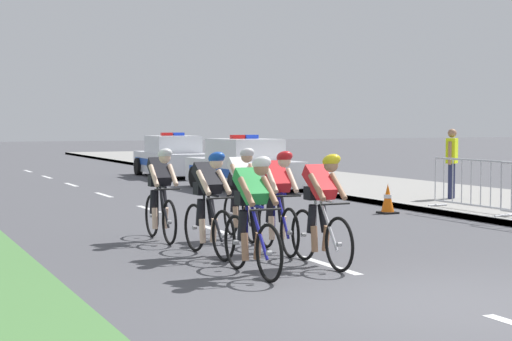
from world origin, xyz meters
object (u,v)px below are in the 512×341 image
Objects in this scene: cyclist_lead at (252,214)px; police_car_second at (172,158)px; traffic_cone_near at (388,199)px; cyclist_fifth at (161,193)px; crowd_barrier_rear at (471,185)px; cyclist_third at (209,202)px; cyclist_second at (322,208)px; cyclist_sixth at (241,192)px; police_car_nearest at (243,166)px; spectator_closest at (452,159)px; cyclist_fourth at (278,200)px.

cyclist_lead is 19.26m from police_car_second.
cyclist_fifth is at bearing -162.14° from traffic_cone_near.
cyclist_lead is at bearing -149.29° from crowd_barrier_rear.
cyclist_third and cyclist_fifth have the same top height.
cyclist_fifth is at bearing -109.84° from police_car_second.
cyclist_third is at bearing -85.48° from cyclist_fifth.
cyclist_second is 0.38× the size of police_car_second.
cyclist_lead is 1.00× the size of cyclist_second.
cyclist_sixth is 4.95m from traffic_cone_near.
police_car_nearest is at bearing 70.62° from cyclist_second.
spectator_closest is (7.09, 6.18, 0.30)m from cyclist_second.
crowd_barrier_rear is 3.63× the size of traffic_cone_near.
police_car_second is 14.50m from crowd_barrier_rear.
cyclist_third is at bearing -129.04° from cyclist_sixth.
police_car_nearest is 6.99× the size of traffic_cone_near.
crowd_barrier_rear is at bearing 10.34° from cyclist_sixth.
cyclist_lead and cyclist_second have the same top height.
spectator_closest reaches higher than police_car_second.
cyclist_fourth is (1.12, 1.52, 0.00)m from cyclist_lead.
cyclist_fourth is at bearing -104.03° from police_car_second.
cyclist_lead is 1.89m from cyclist_fourth.
spectator_closest reaches higher than traffic_cone_near.
cyclist_sixth is (0.08, 1.53, 0.00)m from cyclist_fourth.
cyclist_lead is 1.00× the size of cyclist_fourth.
cyclist_third is 11.88m from police_car_nearest.
cyclist_second is 12.75m from police_car_nearest.
cyclist_third is 0.74× the size of crowd_barrier_rear.
cyclist_lead is 13.39m from police_car_nearest.
cyclist_fourth is at bearing -155.99° from crowd_barrier_rear.
cyclist_second is 3.40m from cyclist_fifth.
police_car_nearest reaches higher than crowd_barrier_rear.
police_car_nearest is 7.03m from traffic_cone_near.
crowd_barrier_rear is at bearing -43.19° from traffic_cone_near.
police_car_second is at bearing 76.96° from cyclist_second.
cyclist_fifth and cyclist_sixth have the same top height.
cyclist_sixth is at bearing 50.96° from cyclist_third.
cyclist_second is at bearing -109.38° from police_car_nearest.
cyclist_second is at bearing -69.13° from cyclist_fifth.
cyclist_third is 9.46m from spectator_closest.
cyclist_second is 1.00× the size of cyclist_sixth.
crowd_barrier_rear is at bearing 19.73° from cyclist_third.
cyclist_second is 1.00× the size of cyclist_third.
cyclist_sixth is 16.00m from police_car_second.
spectator_closest is (1.36, 2.34, 0.44)m from crowd_barrier_rear.
cyclist_lead is 10.44m from spectator_closest.
police_car_second reaches higher than cyclist_third.
police_car_nearest reaches higher than cyclist_fourth.
police_car_nearest is (5.30, 10.63, -0.11)m from cyclist_third.
spectator_closest is at bearing 41.07° from cyclist_second.
cyclist_third is 0.39× the size of police_car_nearest.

